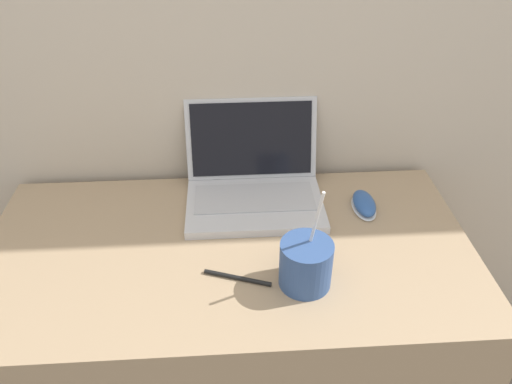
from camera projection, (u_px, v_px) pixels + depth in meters
desk at (233, 359)px, 1.30m from camera, size 1.06×0.55×0.78m
laptop at (254, 181)px, 1.20m from camera, size 0.32×0.27×0.21m
drink_cup at (306, 263)px, 0.96m from camera, size 0.10×0.10×0.23m
computer_mouse at (364, 204)px, 1.19m from camera, size 0.05×0.11×0.03m
pen at (237, 278)px, 1.00m from camera, size 0.13×0.05×0.01m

